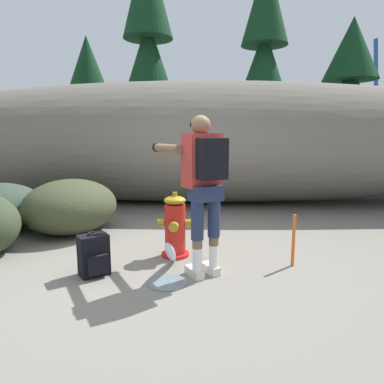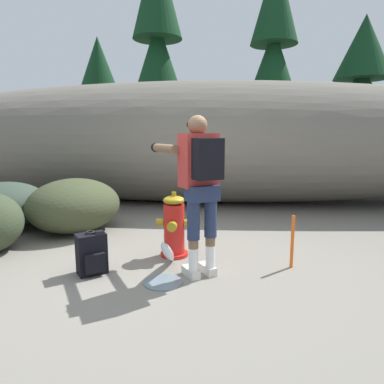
{
  "view_description": "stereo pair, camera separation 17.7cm",
  "coord_description": "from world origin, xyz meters",
  "px_view_note": "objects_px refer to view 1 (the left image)",
  "views": [
    {
      "loc": [
        0.41,
        -3.74,
        1.49
      ],
      "look_at": [
        0.18,
        0.6,
        0.75
      ],
      "focal_mm": 32.12,
      "sensor_mm": 36.0,
      "label": 1
    },
    {
      "loc": [
        0.59,
        -3.73,
        1.49
      ],
      "look_at": [
        0.18,
        0.6,
        0.75
      ],
      "focal_mm": 32.12,
      "sensor_mm": 36.0,
      "label": 2
    }
  ],
  "objects_px": {
    "fire_hydrant": "(175,227)",
    "utility_worker": "(202,176)",
    "boulder_mid": "(71,206)",
    "spare_backpack": "(94,255)",
    "survey_stake": "(293,240)"
  },
  "relations": [
    {
      "from": "fire_hydrant",
      "to": "utility_worker",
      "type": "distance_m",
      "value": 0.94
    },
    {
      "from": "spare_backpack",
      "to": "fire_hydrant",
      "type": "bearing_deg",
      "value": 91.54
    },
    {
      "from": "survey_stake",
      "to": "boulder_mid",
      "type": "bearing_deg",
      "value": 159.07
    },
    {
      "from": "fire_hydrant",
      "to": "utility_worker",
      "type": "bearing_deg",
      "value": -57.84
    },
    {
      "from": "utility_worker",
      "to": "spare_backpack",
      "type": "xyz_separation_m",
      "value": [
        -1.14,
        -0.09,
        -0.85
      ]
    },
    {
      "from": "boulder_mid",
      "to": "spare_backpack",
      "type": "bearing_deg",
      "value": -60.46
    },
    {
      "from": "fire_hydrant",
      "to": "spare_backpack",
      "type": "bearing_deg",
      "value": -141.98
    },
    {
      "from": "fire_hydrant",
      "to": "boulder_mid",
      "type": "height_order",
      "value": "boulder_mid"
    },
    {
      "from": "utility_worker",
      "to": "boulder_mid",
      "type": "bearing_deg",
      "value": 22.25
    },
    {
      "from": "fire_hydrant",
      "to": "utility_worker",
      "type": "height_order",
      "value": "utility_worker"
    },
    {
      "from": "spare_backpack",
      "to": "boulder_mid",
      "type": "bearing_deg",
      "value": 173.06
    },
    {
      "from": "fire_hydrant",
      "to": "survey_stake",
      "type": "height_order",
      "value": "fire_hydrant"
    },
    {
      "from": "utility_worker",
      "to": "spare_backpack",
      "type": "height_order",
      "value": "utility_worker"
    },
    {
      "from": "fire_hydrant",
      "to": "boulder_mid",
      "type": "relative_size",
      "value": 0.56
    },
    {
      "from": "spare_backpack",
      "to": "boulder_mid",
      "type": "distance_m",
      "value": 1.78
    }
  ]
}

